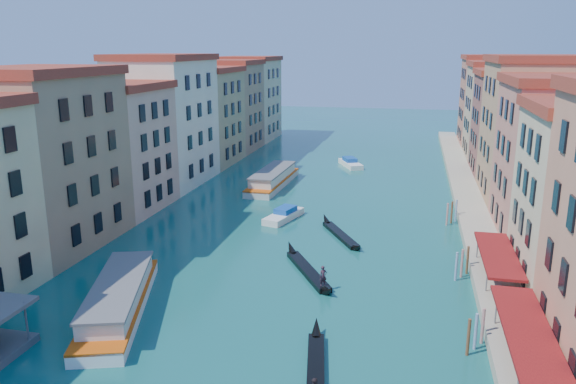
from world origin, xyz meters
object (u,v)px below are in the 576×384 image
vaporetto_near (119,298)px  vaporetto_far (273,178)px  gondola_fore (308,269)px  gondola_right (316,370)px

vaporetto_near → vaporetto_far: 46.85m
vaporetto_near → gondola_fore: bearing=21.5°
gondola_right → vaporetto_near: bearing=151.9°
gondola_right → gondola_fore: bearing=93.0°
gondola_fore → vaporetto_far: bearing=79.7°
gondola_fore → vaporetto_near: bearing=-170.3°
vaporetto_far → gondola_right: vaporetto_far is taller
vaporetto_far → gondola_fore: size_ratio=1.52×
vaporetto_far → gondola_right: bearing=-70.8°
vaporetto_far → gondola_right: size_ratio=1.45×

